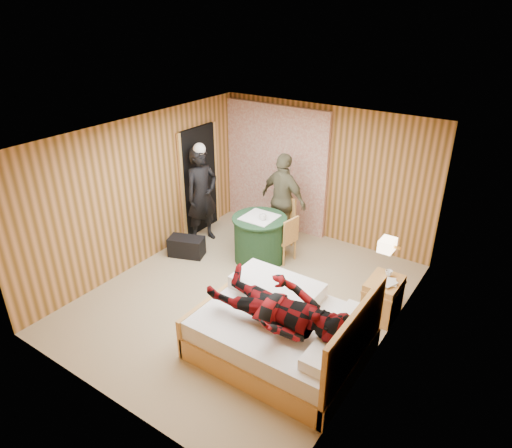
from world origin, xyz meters
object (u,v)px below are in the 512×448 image
Objects in this scene: chair_near at (286,236)px; chair_far at (283,217)px; duffel_bag at (187,247)px; bed at (284,332)px; man_at_table at (284,200)px; wall_lamp at (387,245)px; round_table at (259,238)px; nightstand at (383,297)px; man_on_bed at (277,299)px; woman_standing at (202,195)px.

chair_far is at bearing -134.61° from chair_near.
bed is at bearing -43.80° from duffel_bag.
man_at_table is (-1.57, 2.56, 0.54)m from bed.
wall_lamp reaches higher than bed.
round_table is 0.90m from man_at_table.
chair_far is at bearing 155.49° from nightstand.
round_table is 0.47m from chair_near.
chair_far is (-2.30, 1.05, 0.23)m from nightstand.
man_at_table is at bearing 119.82° from man_on_bed.
round_table is 0.52× the size of woman_standing.
woman_standing is at bearing 147.53° from bed.
nightstand is 0.36× the size of man_at_table.
woman_standing is (-1.30, 0.05, 0.49)m from round_table.
woman_standing is 1.04× the size of man_at_table.
round_table is (-2.37, 0.60, -0.88)m from wall_lamp.
wall_lamp is 0.13× the size of bed.
man_on_bed reaches higher than chair_near.
nightstand is 1.01× the size of duffel_bag.
chair_far is 0.54× the size of man_at_table.
bed is 2.20× the size of chair_far.
round_table is 2.63m from man_on_bed.
chair_far is (0.02, 0.73, 0.12)m from round_table.
chair_far is 1.53m from woman_standing.
chair_far is 0.52× the size of woman_standing.
wall_lamp is at bearing -12.76° from chair_far.
woman_standing reaches higher than wall_lamp.
woman_standing is at bearing 144.65° from man_on_bed.
round_table is 1.11× the size of chair_near.
wall_lamp is 2.60m from round_table.
man_at_table is 3.21m from man_on_bed.
man_at_table reaches higher than wall_lamp.
woman_standing reaches higher than chair_far.
nightstand is 2.54m from chair_far.
bed is (-0.80, -1.17, -0.98)m from wall_lamp.
nightstand is 1.96m from man_on_bed.
wall_lamp is 0.28× the size of round_table.
bed is 2.32m from chair_near.
wall_lamp is at bearing 61.15° from man_on_bed.
wall_lamp is at bearing -84.67° from woman_standing.
wall_lamp is 0.15× the size of man_on_bed.
man_on_bed is at bearing -51.49° from round_table.
round_table reaches higher than duffel_bag.
chair_near is at bearing 28.70° from round_table.
round_table is at bearing 172.11° from nightstand.
round_table is 1.52× the size of duffel_bag.
round_table is 0.74m from chair_far.
bed is 3.35× the size of duffel_bag.
wall_lamp is 2.28m from chair_near.
round_table is at bearing -75.04° from chair_far.
round_table is (-2.33, 0.32, 0.11)m from nightstand.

